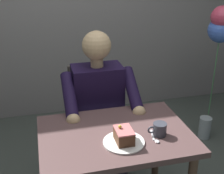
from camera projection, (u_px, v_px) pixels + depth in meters
dining_table at (115, 148)px, 1.80m from camera, size 0.89×0.63×0.72m
chair at (96, 117)px, 2.38m from camera, size 0.42×0.42×0.91m
seated_person at (100, 112)px, 2.17m from camera, size 0.53×0.58×1.22m
dessert_plate at (124, 142)px, 1.66m from camera, size 0.23×0.23×0.01m
cake_slice at (124, 135)px, 1.64m from camera, size 0.09×0.13×0.10m
coffee_cup at (159, 129)px, 1.72m from camera, size 0.11×0.08×0.08m
dessert_spoon at (155, 138)px, 1.69m from camera, size 0.04×0.14×0.01m
balloon_display at (219, 40)px, 2.71m from camera, size 0.25×0.25×1.29m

